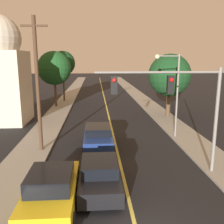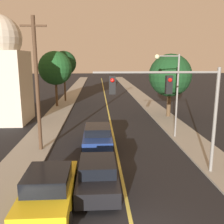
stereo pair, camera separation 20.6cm
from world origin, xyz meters
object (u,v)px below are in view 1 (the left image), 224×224
Objects in this scene: tree_left_far at (63,63)px; domed_building_left at (1,71)px; car_near_lane_second at (98,136)px; utility_pole_left at (37,83)px; car_outer_lane_front at (52,190)px; tree_left_near at (54,68)px; traffic_signal_mast at (176,97)px; car_near_lane_front at (100,174)px; streetlamp_right at (172,84)px; tree_right_near at (170,75)px.

domed_building_left is (-4.34, -11.62, -0.48)m from tree_left_far.
utility_pole_left is (-3.80, -0.43, 3.71)m from car_near_lane_second.
tree_left_near is (-3.24, 22.52, 4.02)m from car_outer_lane_front.
car_near_lane_second is 0.75× the size of traffic_signal_mast.
car_outer_lane_front is 0.71× the size of traffic_signal_mast.
utility_pole_left reaches higher than car_near_lane_second.
streetlamp_right reaches higher than car_near_lane_front.
utility_pole_left is at bearing -173.53° from car_near_lane_second.
car_near_lane_second is at bearing -76.53° from tree_left_far.
tree_left_far is (-4.63, 19.32, 4.60)m from car_near_lane_second.
car_outer_lane_front is 0.53× the size of utility_pole_left.
traffic_signal_mast is 0.92× the size of tree_left_near.
tree_right_near is at bearing 59.57° from car_outer_lane_front.
utility_pole_left is at bearing -87.60° from tree_left_far.
tree_right_near is at bearing 39.32° from utility_pole_left.
tree_left_near is (-10.75, 13.43, 0.68)m from streetlamp_right.
tree_right_near is (12.66, -6.48, -0.52)m from tree_left_near.
car_outer_lane_front is 18.93m from tree_right_near.
car_near_lane_front is at bearing -90.00° from car_near_lane_second.
tree_left_near is (-5.19, 21.02, 4.11)m from car_near_lane_front.
traffic_signal_mast is 6.40m from streetlamp_right.
car_near_lane_front is 22.04m from tree_left_near.
tree_right_near is (1.90, 6.95, 0.15)m from streetlamp_right.
streetlamp_right is at bearing 53.77° from car_near_lane_front.
traffic_signal_mast is 13.60m from tree_right_near.
car_near_lane_front is 0.44× the size of domed_building_left.
tree_left_near reaches higher than streetlamp_right.
car_near_lane_front is 7.52m from utility_pole_left.
utility_pole_left reaches higher than streetlamp_right.
traffic_signal_mast is 25.17m from tree_left_far.
streetlamp_right is 9.64m from utility_pole_left.
tree_left_near reaches higher than tree_right_near.
utility_pole_left is at bearing -140.68° from tree_right_near.
tree_right_near is at bearing -27.10° from tree_left_near.
car_outer_lane_front is 27.08m from tree_left_far.
tree_right_near reaches higher than streetlamp_right.
streetlamp_right is 15.68m from domed_building_left.
streetlamp_right is (5.56, 7.59, 3.44)m from car_near_lane_front.
car_near_lane_second is 7.50m from car_outer_lane_front.
tree_left_far reaches higher than traffic_signal_mast.
tree_left_near is (-5.19, 15.28, 4.08)m from car_near_lane_second.
tree_left_far is (-4.63, 25.06, 4.63)m from car_near_lane_front.
car_near_lane_front is 0.63× the size of tree_left_far.
streetlamp_right is (5.56, 1.85, 3.41)m from car_near_lane_second.
tree_left_near is 1.07× the size of tree_right_near.
car_near_lane_front is 0.99× the size of car_outer_lane_front.
utility_pole_left reaches higher than tree_right_near.
domed_building_left reaches higher than utility_pole_left.
traffic_signal_mast is at bearing 26.44° from car_outer_lane_front.
car_near_lane_second is at bearing -130.32° from tree_right_near.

